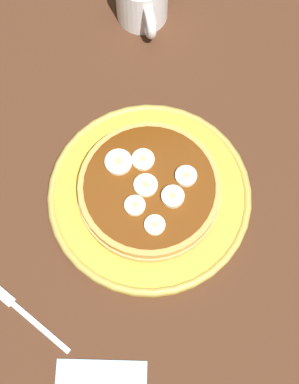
# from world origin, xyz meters

# --- Properties ---
(ground_plane) EXTENTS (1.40, 1.40, 0.03)m
(ground_plane) POSITION_xyz_m (0.00, 0.00, -0.01)
(ground_plane) COLOR #422616
(plate) EXTENTS (0.27, 0.27, 0.02)m
(plate) POSITION_xyz_m (0.00, 0.00, 0.01)
(plate) COLOR yellow
(plate) RESTS_ON ground_plane
(pancake_stack) EXTENTS (0.19, 0.19, 0.03)m
(pancake_stack) POSITION_xyz_m (0.00, 0.00, 0.03)
(pancake_stack) COLOR tan
(pancake_stack) RESTS_ON plate
(banana_slice_0) EXTENTS (0.03, 0.03, 0.01)m
(banana_slice_0) POSITION_xyz_m (-0.00, -0.01, 0.05)
(banana_slice_0) COLOR #F7F3BC
(banana_slice_0) RESTS_ON pancake_stack
(banana_slice_1) EXTENTS (0.04, 0.04, 0.01)m
(banana_slice_1) POSITION_xyz_m (-0.04, -0.03, 0.05)
(banana_slice_1) COLOR #FEEEC1
(banana_slice_1) RESTS_ON pancake_stack
(banana_slice_2) EXTENTS (0.03, 0.03, 0.01)m
(banana_slice_2) POSITION_xyz_m (0.02, 0.02, 0.05)
(banana_slice_2) COLOR beige
(banana_slice_2) RESTS_ON pancake_stack
(banana_slice_3) EXTENTS (0.03, 0.03, 0.01)m
(banana_slice_3) POSITION_xyz_m (-0.00, 0.05, 0.05)
(banana_slice_3) COLOR #F6E9BE
(banana_slice_3) RESTS_ON pancake_stack
(banana_slice_4) EXTENTS (0.03, 0.03, 0.01)m
(banana_slice_4) POSITION_xyz_m (0.05, -0.01, 0.05)
(banana_slice_4) COLOR #F0F1BA
(banana_slice_4) RESTS_ON pancake_stack
(banana_slice_5) EXTENTS (0.03, 0.03, 0.01)m
(banana_slice_5) POSITION_xyz_m (-0.04, 0.00, 0.05)
(banana_slice_5) COLOR #F1ECC6
(banana_slice_5) RESTS_ON pancake_stack
(banana_slice_6) EXTENTS (0.03, 0.03, 0.01)m
(banana_slice_6) POSITION_xyz_m (0.02, -0.02, 0.05)
(banana_slice_6) COLOR #FBF3BD
(banana_slice_6) RESTS_ON pancake_stack
(fork) EXTENTS (0.11, 0.09, 0.01)m
(fork) POSITION_xyz_m (0.11, -0.19, 0.00)
(fork) COLOR silver
(fork) RESTS_ON ground_plane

